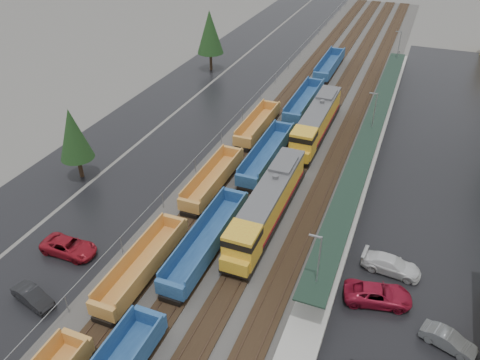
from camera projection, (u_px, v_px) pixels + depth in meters
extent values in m
cube|color=#302D2B|center=(317.00, 109.00, 73.77)|extent=(20.00, 160.00, 0.08)
cube|color=black|center=(281.00, 103.00, 75.57)|extent=(2.60, 160.00, 0.15)
cube|color=#473326|center=(277.00, 101.00, 75.73)|extent=(0.08, 160.00, 0.07)
cube|color=#473326|center=(285.00, 103.00, 75.29)|extent=(0.08, 160.00, 0.07)
cube|color=black|center=(305.00, 106.00, 74.33)|extent=(2.60, 160.00, 0.15)
cube|color=#473326|center=(301.00, 105.00, 74.49)|extent=(0.08, 160.00, 0.07)
cube|color=#473326|center=(309.00, 106.00, 74.05)|extent=(0.08, 160.00, 0.07)
cube|color=black|center=(330.00, 110.00, 73.09)|extent=(2.60, 160.00, 0.15)
cube|color=#473326|center=(325.00, 109.00, 73.25)|extent=(0.08, 160.00, 0.07)
cube|color=#473326|center=(334.00, 110.00, 72.81)|extent=(0.08, 160.00, 0.07)
cube|color=black|center=(355.00, 114.00, 71.85)|extent=(2.60, 160.00, 0.15)
cube|color=#473326|center=(351.00, 113.00, 72.01)|extent=(0.08, 160.00, 0.07)
cube|color=#473326|center=(360.00, 114.00, 71.56)|extent=(0.08, 160.00, 0.07)
cube|color=black|center=(230.00, 95.00, 78.44)|extent=(10.00, 160.00, 0.02)
cube|color=black|center=(177.00, 87.00, 81.54)|extent=(9.00, 160.00, 0.02)
cube|color=black|center=(443.00, 162.00, 60.11)|extent=(16.00, 100.00, 0.02)
cube|color=#9E9B93|center=(368.00, 147.00, 62.87)|extent=(3.00, 80.00, 0.70)
cylinder|color=gray|center=(328.00, 255.00, 42.57)|extent=(0.16, 0.16, 2.40)
cylinder|color=gray|center=(357.00, 174.00, 54.25)|extent=(0.16, 0.16, 2.40)
cylinder|color=gray|center=(376.00, 121.00, 65.92)|extent=(0.16, 0.16, 2.40)
cylinder|color=gray|center=(389.00, 84.00, 77.59)|extent=(0.16, 0.16, 2.40)
cylinder|color=gray|center=(398.00, 57.00, 89.26)|extent=(0.16, 0.16, 2.40)
cube|color=black|center=(372.00, 128.00, 61.32)|extent=(2.60, 65.00, 0.15)
cylinder|color=gray|center=(317.00, 275.00, 37.53)|extent=(0.12, 0.12, 8.00)
cube|color=gray|center=(315.00, 236.00, 35.56)|extent=(1.00, 0.15, 0.12)
cylinder|color=gray|center=(373.00, 122.00, 60.88)|extent=(0.12, 0.12, 8.00)
cube|color=gray|center=(373.00, 93.00, 58.91)|extent=(1.00, 0.15, 0.12)
cylinder|color=gray|center=(397.00, 54.00, 84.23)|extent=(0.12, 0.12, 8.00)
cube|color=gray|center=(399.00, 32.00, 82.25)|extent=(1.00, 0.15, 0.12)
cylinder|color=gray|center=(67.00, 305.00, 38.84)|extent=(0.08, 0.08, 2.00)
cylinder|color=gray|center=(121.00, 246.00, 45.07)|extent=(0.08, 0.08, 2.00)
cylinder|color=gray|center=(163.00, 201.00, 51.29)|extent=(0.08, 0.08, 2.00)
cylinder|color=gray|center=(195.00, 166.00, 57.52)|extent=(0.08, 0.08, 2.00)
cylinder|color=gray|center=(221.00, 137.00, 63.74)|extent=(0.08, 0.08, 2.00)
cylinder|color=gray|center=(243.00, 114.00, 69.97)|extent=(0.08, 0.08, 2.00)
cylinder|color=gray|center=(261.00, 95.00, 76.19)|extent=(0.08, 0.08, 2.00)
cylinder|color=gray|center=(276.00, 78.00, 82.42)|extent=(0.08, 0.08, 2.00)
cylinder|color=gray|center=(289.00, 64.00, 88.65)|extent=(0.08, 0.08, 2.00)
cylinder|color=gray|center=(300.00, 51.00, 94.87)|extent=(0.08, 0.08, 2.00)
cylinder|color=gray|center=(310.00, 41.00, 101.10)|extent=(0.08, 0.08, 2.00)
cylinder|color=gray|center=(319.00, 31.00, 107.32)|extent=(0.08, 0.08, 2.00)
cylinder|color=gray|center=(327.00, 23.00, 113.55)|extent=(0.08, 0.08, 2.00)
cylinder|color=gray|center=(334.00, 15.00, 119.77)|extent=(0.08, 0.08, 2.00)
cylinder|color=gray|center=(340.00, 8.00, 126.00)|extent=(0.08, 0.08, 2.00)
cylinder|color=gray|center=(346.00, 2.00, 132.23)|extent=(0.08, 0.08, 2.00)
cube|color=gray|center=(261.00, 89.00, 75.65)|extent=(0.05, 160.00, 0.05)
cylinder|color=#332316|center=(80.00, 167.00, 56.53)|extent=(0.50, 0.50, 2.70)
cone|color=black|center=(73.00, 134.00, 54.08)|extent=(3.96, 3.96, 6.30)
cylinder|color=#332316|center=(211.00, 61.00, 87.81)|extent=(0.50, 0.50, 3.30)
cone|color=black|center=(210.00, 32.00, 84.81)|extent=(4.84, 4.84, 7.70)
cube|color=black|center=(268.00, 214.00, 49.52)|extent=(2.92, 19.45, 0.39)
cube|color=orange|center=(272.00, 197.00, 49.37)|extent=(2.72, 15.56, 2.92)
cube|color=orange|center=(242.00, 245.00, 42.61)|extent=(2.92, 3.11, 3.31)
cube|color=black|center=(242.00, 237.00, 42.07)|extent=(2.97, 3.16, 0.68)
cube|color=orange|center=(235.00, 265.00, 41.77)|extent=(2.72, 0.97, 1.36)
cube|color=#59595B|center=(272.00, 184.00, 48.52)|extent=(2.77, 15.56, 0.34)
cube|color=maroon|center=(259.00, 203.00, 50.44)|extent=(0.04, 15.56, 0.34)
cube|color=maroon|center=(284.00, 208.00, 49.58)|extent=(0.04, 15.56, 0.34)
cube|color=black|center=(268.00, 217.00, 49.73)|extent=(2.14, 5.84, 0.58)
cube|color=black|center=(245.00, 257.00, 44.38)|extent=(2.33, 3.89, 0.49)
cube|color=black|center=(287.00, 184.00, 54.98)|extent=(2.33, 3.89, 0.49)
cylinder|color=#59595B|center=(275.00, 177.00, 49.12)|extent=(0.68, 0.68, 0.49)
cube|color=#59595B|center=(284.00, 164.00, 51.42)|extent=(2.33, 3.89, 0.49)
cube|color=black|center=(316.00, 130.00, 65.86)|extent=(2.92, 19.45, 0.39)
cube|color=orange|center=(319.00, 117.00, 65.71)|extent=(2.72, 15.56, 2.92)
cube|color=orange|center=(303.00, 143.00, 58.95)|extent=(2.92, 3.11, 3.31)
cube|color=black|center=(304.00, 136.00, 58.42)|extent=(2.97, 3.16, 0.68)
cube|color=orange|center=(299.00, 156.00, 58.12)|extent=(2.72, 0.97, 1.36)
cube|color=#59595B|center=(320.00, 107.00, 64.86)|extent=(2.77, 15.56, 0.34)
cube|color=maroon|center=(309.00, 123.00, 66.78)|extent=(0.04, 15.56, 0.34)
cube|color=maroon|center=(328.00, 126.00, 65.92)|extent=(0.04, 15.56, 0.34)
cube|color=black|center=(316.00, 133.00, 66.07)|extent=(2.14, 5.84, 0.58)
cube|color=black|center=(304.00, 154.00, 60.72)|extent=(2.33, 3.89, 0.49)
cube|color=black|center=(327.00, 113.00, 71.32)|extent=(2.33, 3.89, 0.49)
cylinder|color=#59595B|center=(322.00, 102.00, 65.46)|extent=(0.68, 0.68, 0.49)
cube|color=#59595B|center=(327.00, 95.00, 67.76)|extent=(2.33, 3.89, 0.49)
cube|color=#CA8B38|center=(78.00, 341.00, 35.19)|extent=(2.58, 0.50, 1.39)
cube|color=black|center=(74.00, 356.00, 35.19)|extent=(1.99, 2.19, 0.50)
cube|color=#CA8B38|center=(144.00, 268.00, 42.75)|extent=(2.58, 11.90, 0.25)
cube|color=#CA8B38|center=(131.00, 257.00, 42.65)|extent=(0.15, 11.90, 1.79)
cube|color=#CA8B38|center=(155.00, 264.00, 41.88)|extent=(0.15, 11.90, 1.79)
cube|color=#CA8B38|center=(102.00, 311.00, 37.58)|extent=(2.58, 0.50, 1.39)
cube|color=#CA8B38|center=(175.00, 223.00, 47.16)|extent=(2.58, 0.50, 1.39)
cube|color=black|center=(109.00, 313.00, 38.67)|extent=(1.99, 2.19, 0.50)
cube|color=black|center=(173.00, 234.00, 47.16)|extent=(1.99, 2.19, 0.50)
cube|color=#CA8B38|center=(213.00, 182.00, 54.72)|extent=(2.58, 11.90, 0.25)
cube|color=#CA8B38|center=(203.00, 173.00, 54.61)|extent=(0.15, 11.90, 1.79)
cube|color=#CA8B38|center=(223.00, 178.00, 53.84)|extent=(0.15, 11.90, 1.79)
cube|color=#CA8B38|center=(189.00, 206.00, 49.55)|extent=(2.58, 0.50, 1.39)
cube|color=#CA8B38|center=(233.00, 153.00, 59.12)|extent=(2.58, 0.50, 1.39)
cube|color=black|center=(193.00, 210.00, 50.64)|extent=(1.99, 2.19, 0.50)
cube|color=black|center=(231.00, 162.00, 59.12)|extent=(1.99, 2.19, 0.50)
cube|color=#CA8B38|center=(258.00, 127.00, 66.68)|extent=(2.58, 11.90, 0.25)
cube|color=#CA8B38|center=(250.00, 120.00, 66.58)|extent=(0.15, 11.90, 1.79)
cube|color=#CA8B38|center=(266.00, 123.00, 65.81)|extent=(0.15, 11.90, 1.79)
cube|color=#CA8B38|center=(242.00, 142.00, 61.52)|extent=(2.58, 0.50, 1.39)
cube|color=#CA8B38|center=(272.00, 106.00, 71.09)|extent=(2.58, 0.50, 1.39)
cube|color=black|center=(244.00, 146.00, 62.60)|extent=(1.99, 2.19, 0.50)
cube|color=black|center=(270.00, 114.00, 71.09)|extent=(1.99, 2.19, 0.50)
cube|color=navy|center=(150.00, 318.00, 36.92)|extent=(2.73, 0.52, 1.47)
cube|color=black|center=(147.00, 334.00, 36.92)|extent=(2.10, 2.31, 0.52)
cube|color=navy|center=(207.00, 243.00, 45.55)|extent=(2.73, 14.24, 0.26)
cube|color=navy|center=(195.00, 232.00, 45.44)|extent=(0.16, 14.24, 1.89)
cube|color=navy|center=(220.00, 239.00, 44.63)|extent=(0.16, 14.24, 1.89)
cube|color=navy|center=(170.00, 290.00, 39.45)|extent=(2.73, 0.52, 1.47)
cube|color=navy|center=(236.00, 197.00, 50.86)|extent=(2.73, 0.52, 1.47)
cube|color=black|center=(175.00, 292.00, 40.59)|extent=(2.10, 2.31, 0.52)
cube|color=black|center=(233.00, 208.00, 50.86)|extent=(2.10, 2.31, 0.52)
cube|color=navy|center=(267.00, 157.00, 59.49)|extent=(2.73, 14.24, 0.26)
cube|color=navy|center=(258.00, 149.00, 59.38)|extent=(0.16, 14.24, 1.89)
cube|color=navy|center=(277.00, 152.00, 58.57)|extent=(0.16, 14.24, 1.89)
cube|color=navy|center=(247.00, 182.00, 53.39)|extent=(2.73, 0.52, 1.47)
cube|color=navy|center=(284.00, 128.00, 64.80)|extent=(2.73, 0.52, 1.47)
cube|color=black|center=(249.00, 186.00, 54.53)|extent=(2.10, 2.31, 0.52)
cube|color=black|center=(283.00, 137.00, 64.80)|extent=(2.10, 2.31, 0.52)
cube|color=navy|center=(304.00, 104.00, 73.43)|extent=(2.73, 14.24, 0.26)
cube|color=navy|center=(296.00, 97.00, 73.32)|extent=(0.16, 14.24, 1.89)
cube|color=navy|center=(313.00, 99.00, 72.51)|extent=(0.16, 14.24, 1.89)
cube|color=navy|center=(291.00, 118.00, 67.33)|extent=(2.73, 0.52, 1.47)
cube|color=navy|center=(316.00, 83.00, 78.74)|extent=(2.73, 0.52, 1.47)
cube|color=black|center=(292.00, 123.00, 68.47)|extent=(2.10, 2.31, 0.52)
cube|color=black|center=(314.00, 91.00, 78.74)|extent=(2.10, 2.31, 0.52)
cube|color=navy|center=(329.00, 67.00, 87.37)|extent=(2.73, 14.24, 0.26)
cube|color=navy|center=(323.00, 62.00, 87.26)|extent=(0.16, 14.24, 1.89)
cube|color=navy|center=(337.00, 63.00, 86.45)|extent=(0.16, 14.24, 1.89)
cube|color=navy|center=(320.00, 77.00, 81.27)|extent=(2.73, 0.52, 1.47)
cube|color=navy|center=(338.00, 52.00, 92.68)|extent=(2.73, 0.52, 1.47)
cube|color=black|center=(321.00, 81.00, 82.41)|extent=(2.10, 2.31, 0.52)
cube|color=black|center=(337.00, 58.00, 92.68)|extent=(2.10, 2.31, 0.52)
imported|color=black|center=(33.00, 297.00, 39.99)|extent=(2.41, 4.51, 1.41)
imported|color=maroon|center=(69.00, 247.00, 45.23)|extent=(2.64, 5.60, 1.55)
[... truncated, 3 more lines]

